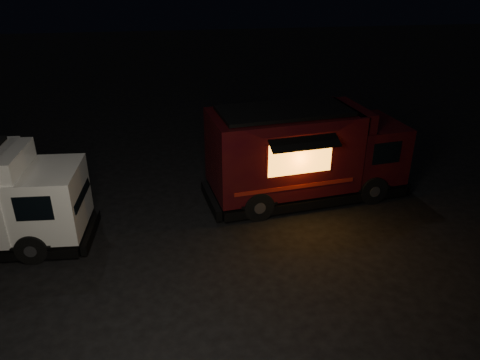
% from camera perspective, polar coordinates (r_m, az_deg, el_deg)
% --- Properties ---
extents(ground, '(80.00, 80.00, 0.00)m').
position_cam_1_polar(ground, '(11.92, -8.50, -11.10)').
color(ground, black).
rests_on(ground, ground).
extents(red_truck, '(6.68, 3.21, 2.99)m').
position_cam_1_polar(red_truck, '(14.79, 8.21, 3.32)').
color(red_truck, '#3B0B0A').
rests_on(red_truck, ground).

